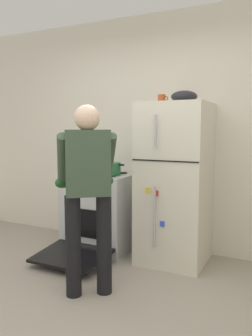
{
  "coord_description": "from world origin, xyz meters",
  "views": [
    {
      "loc": [
        1.45,
        -1.84,
        1.42
      ],
      "look_at": [
        -0.1,
        1.32,
        1.0
      ],
      "focal_mm": 36.62,
      "sensor_mm": 36.0,
      "label": 1
    }
  ],
  "objects_px": {
    "mixing_bowl": "(184,97)",
    "refrigerator": "(175,183)",
    "stove_range": "(100,212)",
    "person_cook": "(88,184)",
    "coffee_mug": "(162,99)",
    "red_pot": "(111,169)",
    "pepper_mill": "(88,164)"
  },
  "relations": [
    {
      "from": "mixing_bowl",
      "to": "refrigerator",
      "type": "bearing_deg",
      "value": -179.78
    },
    {
      "from": "stove_range",
      "to": "mixing_bowl",
      "type": "relative_size",
      "value": 4.55
    },
    {
      "from": "person_cook",
      "to": "mixing_bowl",
      "type": "distance_m",
      "value": 1.38
    },
    {
      "from": "refrigerator",
      "to": "coffee_mug",
      "type": "distance_m",
      "value": 0.9
    },
    {
      "from": "coffee_mug",
      "to": "mixing_bowl",
      "type": "distance_m",
      "value": 0.26
    },
    {
      "from": "refrigerator",
      "to": "red_pot",
      "type": "bearing_deg",
      "value": -176.17
    },
    {
      "from": "refrigerator",
      "to": "pepper_mill",
      "type": "height_order",
      "value": "refrigerator"
    },
    {
      "from": "red_pot",
      "to": "coffee_mug",
      "type": "relative_size",
      "value": 2.91
    },
    {
      "from": "stove_range",
      "to": "pepper_mill",
      "type": "bearing_deg",
      "value": 144.03
    },
    {
      "from": "person_cook",
      "to": "pepper_mill",
      "type": "distance_m",
      "value": 1.45
    },
    {
      "from": "stove_range",
      "to": "mixing_bowl",
      "type": "distance_m",
      "value": 1.63
    },
    {
      "from": "refrigerator",
      "to": "mixing_bowl",
      "type": "height_order",
      "value": "mixing_bowl"
    },
    {
      "from": "red_pot",
      "to": "pepper_mill",
      "type": "relative_size",
      "value": 2.13
    },
    {
      "from": "red_pot",
      "to": "coffee_mug",
      "type": "distance_m",
      "value": 0.95
    },
    {
      "from": "red_pot",
      "to": "coffee_mug",
      "type": "bearing_deg",
      "value": 10.04
    },
    {
      "from": "person_cook",
      "to": "coffee_mug",
      "type": "xyz_separation_m",
      "value": [
        0.25,
        1.07,
        0.76
      ]
    },
    {
      "from": "mixing_bowl",
      "to": "coffee_mug",
      "type": "bearing_deg",
      "value": 169.01
    },
    {
      "from": "refrigerator",
      "to": "stove_range",
      "type": "bearing_deg",
      "value": -178.9
    },
    {
      "from": "person_cook",
      "to": "red_pot",
      "type": "height_order",
      "value": "person_cook"
    },
    {
      "from": "red_pot",
      "to": "coffee_mug",
      "type": "xyz_separation_m",
      "value": [
        0.56,
        0.1,
        0.76
      ]
    },
    {
      "from": "red_pot",
      "to": "pepper_mill",
      "type": "bearing_deg",
      "value": 151.48
    },
    {
      "from": "mixing_bowl",
      "to": "person_cook",
      "type": "bearing_deg",
      "value": -116.52
    },
    {
      "from": "refrigerator",
      "to": "coffee_mug",
      "type": "bearing_deg",
      "value": 164.17
    },
    {
      "from": "person_cook",
      "to": "pepper_mill",
      "type": "xyz_separation_m",
      "value": [
        -0.77,
        1.22,
        0.01
      ]
    },
    {
      "from": "stove_range",
      "to": "pepper_mill",
      "type": "distance_m",
      "value": 0.65
    },
    {
      "from": "red_pot",
      "to": "person_cook",
      "type": "bearing_deg",
      "value": -72.15
    },
    {
      "from": "person_cook",
      "to": "coffee_mug",
      "type": "height_order",
      "value": "coffee_mug"
    },
    {
      "from": "pepper_mill",
      "to": "refrigerator",
      "type": "bearing_deg",
      "value": -9.46
    },
    {
      "from": "stove_range",
      "to": "person_cook",
      "type": "xyz_separation_m",
      "value": [
        0.47,
        -1.0,
        0.52
      ]
    },
    {
      "from": "refrigerator",
      "to": "pepper_mill",
      "type": "distance_m",
      "value": 1.23
    },
    {
      "from": "stove_range",
      "to": "coffee_mug",
      "type": "xyz_separation_m",
      "value": [
        0.72,
        0.07,
        1.28
      ]
    },
    {
      "from": "stove_range",
      "to": "coffee_mug",
      "type": "distance_m",
      "value": 1.48
    }
  ]
}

